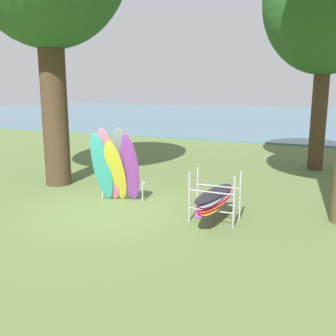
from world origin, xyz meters
TOP-DOWN VIEW (x-y plane):
  - ground_plane at (0.00, 0.00)m, footprint 80.00×80.00m
  - lake_water at (0.00, 31.78)m, footprint 80.00×36.00m
  - tree_mid_behind at (4.60, 7.71)m, footprint 4.68×4.68m
  - leaning_board_pile at (-0.22, 0.62)m, footprint 1.44×1.22m
  - board_storage_rack at (2.72, 0.35)m, footprint 1.15×2.13m

SIDE VIEW (x-z plane):
  - ground_plane at x=0.00m, z-range 0.00..0.00m
  - lake_water at x=0.00m, z-range 0.00..0.10m
  - board_storage_rack at x=2.72m, z-range -0.07..1.18m
  - leaning_board_pile at x=-0.22m, z-range -0.08..2.14m
  - tree_mid_behind at x=4.60m, z-range 1.77..10.80m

